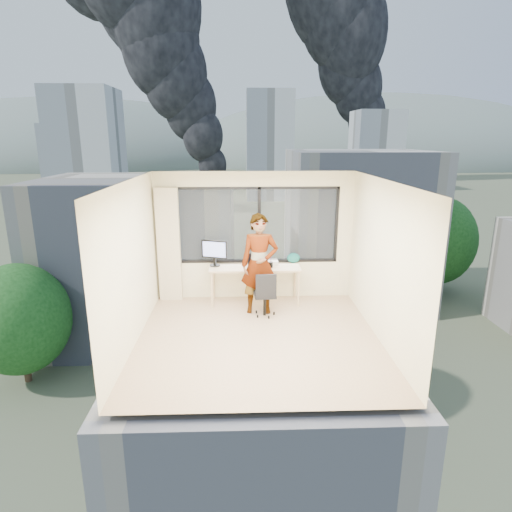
{
  "coord_description": "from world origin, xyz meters",
  "views": [
    {
      "loc": [
        -0.27,
        -6.52,
        3.22
      ],
      "look_at": [
        0.0,
        1.0,
        1.15
      ],
      "focal_mm": 30.08,
      "sensor_mm": 36.0,
      "label": 1
    }
  ],
  "objects_px": {
    "chair": "(265,293)",
    "person": "(260,264)",
    "monitor": "(215,253)",
    "desk": "(255,284)",
    "laptop": "(258,261)",
    "handbag": "(293,258)",
    "game_console": "(270,262)"
  },
  "relations": [
    {
      "from": "chair",
      "to": "handbag",
      "type": "distance_m",
      "value": 1.21
    },
    {
      "from": "chair",
      "to": "person",
      "type": "distance_m",
      "value": 0.55
    },
    {
      "from": "game_console",
      "to": "laptop",
      "type": "relative_size",
      "value": 0.82
    },
    {
      "from": "monitor",
      "to": "game_console",
      "type": "xyz_separation_m",
      "value": [
        1.11,
        0.1,
        -0.23
      ]
    },
    {
      "from": "monitor",
      "to": "person",
      "type": "bearing_deg",
      "value": -16.7
    },
    {
      "from": "laptop",
      "to": "monitor",
      "type": "bearing_deg",
      "value": 158.87
    },
    {
      "from": "game_console",
      "to": "desk",
      "type": "bearing_deg",
      "value": -152.42
    },
    {
      "from": "person",
      "to": "monitor",
      "type": "relative_size",
      "value": 3.57
    },
    {
      "from": "person",
      "to": "monitor",
      "type": "xyz_separation_m",
      "value": [
        -0.87,
        0.59,
        0.07
      ]
    },
    {
      "from": "chair",
      "to": "laptop",
      "type": "relative_size",
      "value": 2.24
    },
    {
      "from": "person",
      "to": "desk",
      "type": "bearing_deg",
      "value": 100.98
    },
    {
      "from": "handbag",
      "to": "person",
      "type": "bearing_deg",
      "value": -137.69
    },
    {
      "from": "handbag",
      "to": "chair",
      "type": "bearing_deg",
      "value": -128.0
    },
    {
      "from": "desk",
      "to": "laptop",
      "type": "height_order",
      "value": "laptop"
    },
    {
      "from": "desk",
      "to": "handbag",
      "type": "relative_size",
      "value": 6.81
    },
    {
      "from": "game_console",
      "to": "laptop",
      "type": "distance_m",
      "value": 0.34
    },
    {
      "from": "handbag",
      "to": "desk",
      "type": "bearing_deg",
      "value": -166.67
    },
    {
      "from": "desk",
      "to": "person",
      "type": "xyz_separation_m",
      "value": [
        0.07,
        -0.51,
        0.57
      ]
    },
    {
      "from": "desk",
      "to": "game_console",
      "type": "distance_m",
      "value": 0.55
    },
    {
      "from": "chair",
      "to": "monitor",
      "type": "bearing_deg",
      "value": 136.86
    },
    {
      "from": "desk",
      "to": "handbag",
      "type": "bearing_deg",
      "value": 17.07
    },
    {
      "from": "monitor",
      "to": "laptop",
      "type": "bearing_deg",
      "value": 9.28
    },
    {
      "from": "desk",
      "to": "monitor",
      "type": "relative_size",
      "value": 3.39
    },
    {
      "from": "monitor",
      "to": "desk",
      "type": "bearing_deg",
      "value": 11.61
    },
    {
      "from": "person",
      "to": "game_console",
      "type": "distance_m",
      "value": 0.75
    },
    {
      "from": "monitor",
      "to": "game_console",
      "type": "relative_size",
      "value": 1.65
    },
    {
      "from": "monitor",
      "to": "game_console",
      "type": "height_order",
      "value": "monitor"
    },
    {
      "from": "laptop",
      "to": "handbag",
      "type": "relative_size",
      "value": 1.49
    },
    {
      "from": "person",
      "to": "game_console",
      "type": "height_order",
      "value": "person"
    },
    {
      "from": "person",
      "to": "handbag",
      "type": "height_order",
      "value": "person"
    },
    {
      "from": "game_console",
      "to": "laptop",
      "type": "bearing_deg",
      "value": -139.77
    },
    {
      "from": "person",
      "to": "handbag",
      "type": "bearing_deg",
      "value": 49.02
    }
  ]
}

